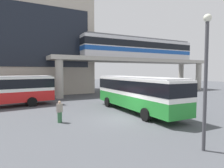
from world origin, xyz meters
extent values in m
plane|color=#47494F|center=(0.00, 10.00, 0.00)|extent=(120.00, 120.00, 0.00)
cube|color=#B2A899|center=(-6.83, 24.27, 8.11)|extent=(24.18, 13.25, 16.22)
cube|color=black|center=(-6.83, 17.59, 8.92)|extent=(21.76, 0.10, 9.08)
cube|color=#ADA89E|center=(12.83, 16.61, 5.66)|extent=(30.85, 6.24, 0.60)
cylinder|color=#ADA89E|center=(-1.40, 14.29, 2.68)|extent=(1.10, 1.10, 5.36)
cylinder|color=#ADA89E|center=(27.05, 14.29, 2.68)|extent=(1.10, 1.10, 5.36)
cylinder|color=#ADA89E|center=(-1.40, 18.93, 2.68)|extent=(1.10, 1.10, 5.36)
cylinder|color=#ADA89E|center=(27.05, 18.93, 2.68)|extent=(1.10, 1.10, 5.36)
cube|color=silver|center=(13.96, 16.61, 7.76)|extent=(22.59, 2.90, 3.60)
cube|color=#194CA5|center=(13.96, 16.61, 7.40)|extent=(22.65, 2.96, 0.70)
cube|color=black|center=(13.96, 16.61, 8.48)|extent=(22.65, 2.96, 1.10)
cube|color=slate|center=(13.96, 16.61, 9.68)|extent=(21.68, 2.61, 0.24)
cube|color=#268C33|center=(2.71, 1.68, 1.05)|extent=(2.71, 11.05, 1.10)
cube|color=white|center=(2.71, 1.68, 2.35)|extent=(2.71, 11.05, 1.50)
cube|color=black|center=(2.71, 1.68, 2.43)|extent=(2.76, 11.09, 0.96)
cube|color=silver|center=(2.71, 1.68, 3.16)|extent=(2.58, 10.49, 0.12)
cylinder|color=black|center=(1.53, 5.22, 0.50)|extent=(0.30, 1.01, 1.00)
cylinder|color=black|center=(4.03, 5.17, 0.50)|extent=(0.30, 1.01, 1.00)
cylinder|color=black|center=(1.40, -1.38, 0.50)|extent=(0.30, 1.01, 1.00)
cylinder|color=black|center=(3.90, -1.43, 0.50)|extent=(0.30, 1.01, 1.00)
cylinder|color=black|center=(-5.46, 9.02, 0.50)|extent=(1.03, 0.40, 1.00)
cylinder|color=black|center=(-5.76, 11.51, 0.50)|extent=(1.03, 0.40, 1.00)
torus|color=black|center=(14.66, 10.91, 0.34)|extent=(0.73, 0.24, 0.74)
torus|color=black|center=(13.64, 11.16, 0.34)|extent=(0.73, 0.24, 0.74)
cylinder|color=#996626|center=(14.15, 11.04, 0.62)|extent=(1.03, 0.30, 0.05)
cylinder|color=#996626|center=(13.64, 11.16, 0.64)|extent=(0.04, 0.04, 0.55)
cylinder|color=#996626|center=(14.66, 10.91, 0.69)|extent=(0.04, 0.04, 0.65)
torus|color=black|center=(8.11, 10.22, 0.34)|extent=(0.70, 0.37, 0.74)
torus|color=black|center=(7.16, 9.78, 0.34)|extent=(0.70, 0.37, 0.74)
cylinder|color=#1E7F33|center=(7.63, 10.00, 0.62)|extent=(0.97, 0.49, 0.05)
cylinder|color=#1E7F33|center=(7.16, 9.78, 0.64)|extent=(0.04, 0.04, 0.55)
cylinder|color=#1E7F33|center=(8.11, 10.22, 0.69)|extent=(0.04, 0.04, 0.65)
torus|color=black|center=(17.64, 10.57, 0.34)|extent=(0.73, 0.23, 0.74)
torus|color=black|center=(16.62, 10.81, 0.34)|extent=(0.73, 0.23, 0.74)
cylinder|color=#B21E1E|center=(17.13, 10.69, 0.62)|extent=(1.03, 0.29, 0.05)
cylinder|color=#B21E1E|center=(16.62, 10.81, 0.64)|extent=(0.04, 0.04, 0.55)
cylinder|color=#B21E1E|center=(17.64, 10.57, 0.69)|extent=(0.04, 0.04, 0.65)
torus|color=black|center=(12.18, 10.53, 0.34)|extent=(0.70, 0.36, 0.74)
torus|color=black|center=(11.22, 10.10, 0.34)|extent=(0.70, 0.36, 0.74)
cylinder|color=orange|center=(11.70, 10.31, 0.62)|extent=(0.98, 0.48, 0.05)
cylinder|color=orange|center=(11.22, 10.10, 0.64)|extent=(0.04, 0.04, 0.55)
cylinder|color=orange|center=(12.18, 10.53, 0.69)|extent=(0.04, 0.04, 0.65)
cylinder|color=#724C8C|center=(8.63, 11.50, 0.44)|extent=(0.32, 0.32, 0.88)
cube|color=#33663F|center=(8.63, 11.50, 1.23)|extent=(0.42, 0.28, 0.70)
sphere|color=tan|center=(8.63, 11.50, 1.70)|extent=(0.24, 0.24, 0.24)
cylinder|color=#33663F|center=(-4.32, 1.24, 0.39)|extent=(0.32, 0.32, 0.77)
cube|color=gray|center=(-4.32, 1.24, 1.08)|extent=(0.47, 0.46, 0.61)
sphere|color=tan|center=(-4.32, 1.24, 1.48)|extent=(0.21, 0.21, 0.21)
cylinder|color=#3F3F44|center=(0.51, -6.95, 2.97)|extent=(0.16, 0.16, 5.95)
sphere|color=silver|center=(0.51, -6.95, 6.10)|extent=(0.36, 0.36, 0.36)
camera|label=1|loc=(-7.41, -12.79, 3.70)|focal=31.08mm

